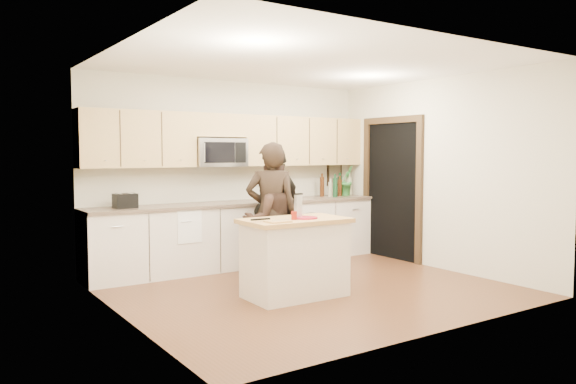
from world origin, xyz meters
TOP-DOWN VIEW (x-y plane):
  - floor at (0.00, 0.00)m, footprint 4.50×4.50m
  - room_shell at (0.00, 0.00)m, footprint 4.52×4.02m
  - back_cabinetry at (0.00, 1.69)m, footprint 4.50×0.66m
  - upper_cabinetry at (0.03, 1.83)m, footprint 4.50×0.33m
  - microwave at (-0.31, 1.80)m, footprint 0.76×0.41m
  - doorway at (2.23, 0.90)m, footprint 0.06×1.25m
  - framed_picture at (1.95, 1.98)m, footprint 0.30×0.03m
  - dish_towel at (-0.95, 1.50)m, footprint 0.34×0.60m
  - island at (-0.36, -0.20)m, footprint 1.21×0.73m
  - red_plate at (-0.26, -0.26)m, footprint 0.29×0.29m
  - box_grater at (-0.28, -0.15)m, footprint 0.09×0.06m
  - drink_glass at (-0.43, -0.29)m, footprint 0.06×0.06m
  - cutting_board at (-0.71, -0.39)m, footprint 0.25×0.21m
  - tongs at (-0.83, -0.23)m, footprint 0.23×0.04m
  - knife at (-0.66, -0.37)m, footprint 0.21×0.03m
  - toaster at (-1.70, 1.67)m, footprint 0.28×0.22m
  - bottle_cluster at (1.79, 1.71)m, footprint 0.63×0.29m
  - orchid at (1.99, 1.72)m, footprint 0.34×0.30m
  - woman_left at (-0.18, 0.59)m, footprint 0.78×0.70m
  - woman_center at (-0.13, 0.68)m, footprint 0.85×0.72m
  - woman_right at (0.26, 1.13)m, footprint 1.10×0.78m

SIDE VIEW (x-z plane):
  - floor at x=0.00m, z-range 0.00..0.00m
  - island at x=-0.36m, z-range 0.00..0.90m
  - back_cabinetry at x=0.00m, z-range 0.00..0.94m
  - woman_center at x=-0.13m, z-range 0.00..1.53m
  - dish_towel at x=-0.95m, z-range 0.56..1.04m
  - woman_right at x=0.26m, z-range 0.00..1.73m
  - woman_left at x=-0.18m, z-range 0.00..1.78m
  - red_plate at x=-0.26m, z-range 0.90..0.92m
  - cutting_board at x=-0.71m, z-range 0.90..0.92m
  - knife at x=-0.66m, z-range 0.92..0.92m
  - tongs at x=-0.83m, z-range 0.92..0.94m
  - drink_glass at x=-0.43m, z-range 0.90..1.00m
  - toaster at x=-1.70m, z-range 0.94..1.13m
  - box_grater at x=-0.28m, z-range 0.92..1.19m
  - bottle_cluster at x=1.79m, z-range 0.93..1.30m
  - doorway at x=2.23m, z-range 0.06..2.26m
  - orchid at x=1.99m, z-range 0.94..1.44m
  - framed_picture at x=1.95m, z-range 1.09..1.47m
  - microwave at x=-0.31m, z-range 1.45..1.85m
  - room_shell at x=0.00m, z-range 0.38..3.09m
  - upper_cabinetry at x=0.03m, z-range 1.47..2.22m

